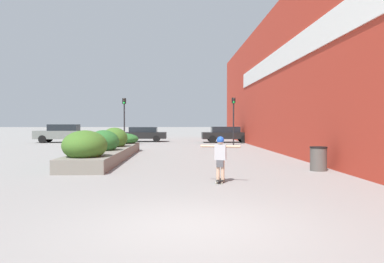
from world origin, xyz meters
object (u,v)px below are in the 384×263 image
(skateboarder, at_px, (220,153))
(car_center_left, at_px, (299,133))
(car_rightmost, at_px, (62,133))
(car_center_right, at_px, (142,134))
(trash_bin, at_px, (318,159))
(traffic_light_left, at_px, (124,114))
(car_leftmost, at_px, (227,134))
(traffic_light_right, at_px, (234,113))
(skateboard, at_px, (220,181))

(skateboarder, distance_m, car_center_left, 27.84)
(car_rightmost, bearing_deg, car_center_right, -79.59)
(trash_bin, distance_m, traffic_light_left, 18.89)
(trash_bin, bearing_deg, car_leftmost, 92.40)
(car_leftmost, xyz_separation_m, car_rightmost, (-15.04, 0.36, 0.09))
(traffic_light_right, bearing_deg, trash_bin, -87.01)
(skateboard, bearing_deg, traffic_light_right, 96.94)
(skateboard, bearing_deg, trash_bin, 50.38)
(trash_bin, distance_m, car_leftmost, 20.29)
(car_rightmost, bearing_deg, skateboard, -153.05)
(car_center_left, bearing_deg, skateboard, -22.82)
(car_leftmost, relative_size, car_center_left, 1.06)
(car_center_left, distance_m, traffic_light_left, 17.84)
(trash_bin, height_order, traffic_light_right, traffic_light_right)
(trash_bin, height_order, car_leftmost, car_leftmost)
(skateboard, height_order, traffic_light_left, traffic_light_left)
(trash_bin, xyz_separation_m, car_leftmost, (-0.85, 20.27, 0.32))
(traffic_light_right, bearing_deg, car_center_right, 143.61)
(skateboard, relative_size, skateboarder, 0.45)
(trash_bin, xyz_separation_m, car_rightmost, (-15.89, 20.63, 0.41))
(skateboarder, xyz_separation_m, car_rightmost, (-11.86, 23.33, -0.02))
(trash_bin, relative_size, traffic_light_left, 0.24)
(car_rightmost, bearing_deg, skateboarder, -153.05)
(trash_bin, distance_m, car_center_left, 23.94)
(skateboarder, height_order, car_leftmost, car_leftmost)
(car_leftmost, height_order, traffic_light_right, traffic_light_right)
(traffic_light_right, bearing_deg, skateboard, -99.62)
(skateboard, relative_size, car_rightmost, 0.12)
(skateboarder, bearing_deg, traffic_light_right, 96.94)
(skateboarder, bearing_deg, skateboard, -73.45)
(traffic_light_left, bearing_deg, car_rightmost, 144.34)
(car_center_left, distance_m, car_rightmost, 22.78)
(trash_bin, relative_size, traffic_light_right, 0.24)
(trash_bin, bearing_deg, car_center_right, 111.77)
(traffic_light_right, bearing_deg, car_rightmost, 163.24)
(skateboard, bearing_deg, skateboarder, 106.55)
(car_center_right, bearing_deg, traffic_light_right, -126.39)
(skateboarder, bearing_deg, car_center_right, 117.44)
(car_center_left, bearing_deg, car_leftmost, -70.55)
(skateboarder, relative_size, car_center_left, 0.30)
(car_leftmost, xyz_separation_m, traffic_light_right, (0.01, -4.17, 1.81))
(trash_bin, distance_m, car_rightmost, 26.04)
(car_center_left, height_order, traffic_light_right, traffic_light_right)
(car_center_left, bearing_deg, skateboarder, -22.82)
(car_leftmost, bearing_deg, skateboard, -7.87)
(car_center_left, xyz_separation_m, traffic_light_right, (-7.61, -6.86, 1.80))
(car_rightmost, bearing_deg, car_center_left, -84.13)
(skateboard, relative_size, traffic_light_left, 0.16)
(car_center_right, bearing_deg, skateboard, -169.11)
(skateboard, distance_m, traffic_light_right, 19.23)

